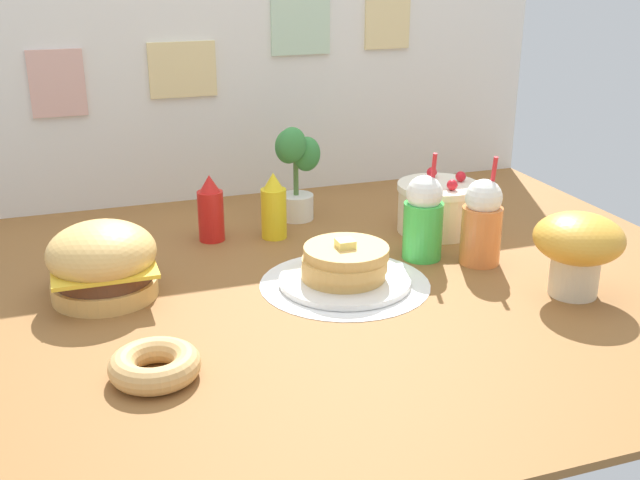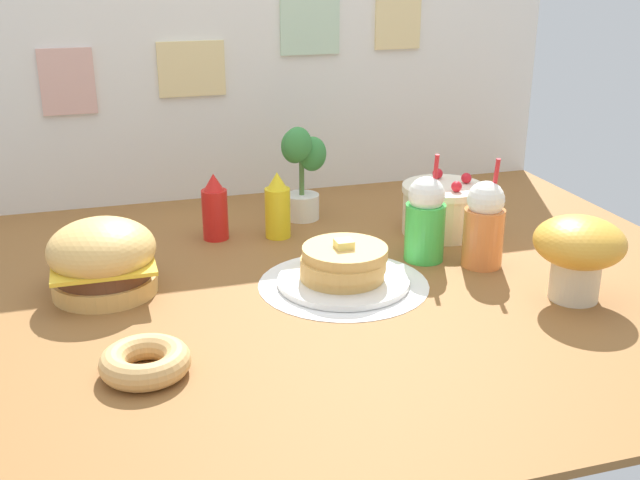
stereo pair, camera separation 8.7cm
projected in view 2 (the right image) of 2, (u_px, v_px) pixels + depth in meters
name	position (u px, v px, depth m)	size (l,w,h in m)	color
ground_plane	(316.00, 288.00, 2.20)	(2.42, 1.87, 0.02)	brown
back_wall	(245.00, 73.00, 2.86)	(2.42, 0.04, 0.92)	silver
doily_mat	(343.00, 284.00, 2.20)	(0.49, 0.49, 0.00)	white
burger	(103.00, 259.00, 2.11)	(0.29, 0.29, 0.21)	#DBA859
pancake_stack	(343.00, 268.00, 2.18)	(0.38, 0.38, 0.13)	white
layer_cake	(443.00, 208.00, 2.57)	(0.28, 0.28, 0.20)	beige
ketchup_bottle	(215.00, 209.00, 2.51)	(0.08, 0.08, 0.22)	red
mustard_bottle	(278.00, 207.00, 2.53)	(0.08, 0.08, 0.22)	yellow
cream_soda_cup	(425.00, 219.00, 2.33)	(0.12, 0.12, 0.33)	green
orange_float_cup	(484.00, 225.00, 2.29)	(0.12, 0.12, 0.33)	orange
donut_pink_glaze	(145.00, 361.00, 1.72)	(0.21, 0.21, 0.06)	tan
potted_plant	(302.00, 169.00, 2.68)	(0.16, 0.13, 0.34)	white
mushroom_stool	(579.00, 249.00, 2.06)	(0.24, 0.24, 0.23)	beige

